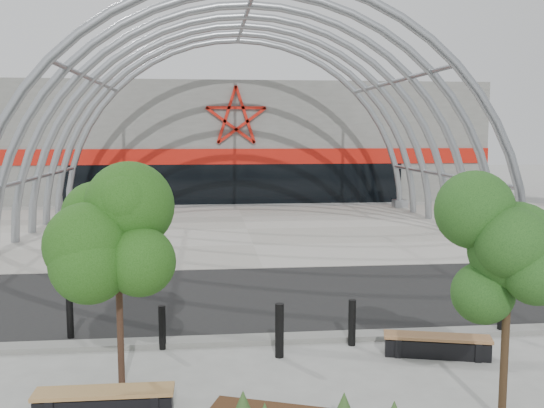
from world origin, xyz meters
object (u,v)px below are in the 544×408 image
street_tree_0 (117,238)px  bench_0 (105,404)px  bench_1 (437,346)px  bollard_2 (279,331)px  street_tree_1 (509,259)px

street_tree_0 → bench_0: bearing=-93.7°
bench_1 → bollard_2: (-3.27, 0.33, 0.35)m
bench_0 → bench_1: (6.45, 2.05, -0.01)m
street_tree_1 → bollard_2: 5.03m
bench_0 → bench_1: bench_0 is taller
bench_0 → bench_1: 6.76m
street_tree_0 → bench_0: size_ratio=1.70×
bench_1 → street_tree_0: bearing=-173.7°
street_tree_1 → bollard_2: bearing=135.3°
street_tree_1 → bench_0: 6.92m
street_tree_1 → bollard_2: (-3.24, 3.21, -2.12)m
bench_1 → bench_0: bearing=-162.4°
street_tree_0 → bollard_2: (3.09, 1.02, -2.19)m
street_tree_0 → bollard_2: 3.92m
street_tree_1 → bench_0: (-6.42, 0.83, -2.46)m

